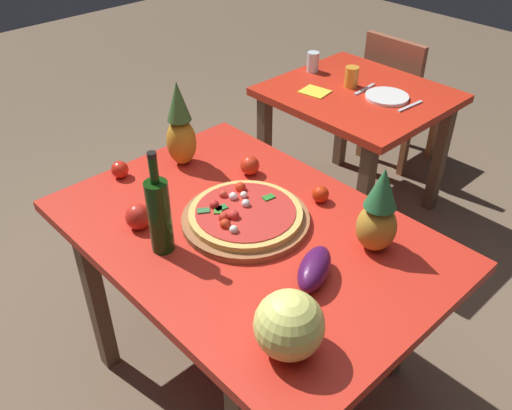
# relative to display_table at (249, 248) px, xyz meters

# --- Properties ---
(ground_plane) EXTENTS (10.00, 10.00, 0.00)m
(ground_plane) POSITION_rel_display_table_xyz_m (0.00, 0.00, -0.65)
(ground_plane) COLOR brown
(display_table) EXTENTS (1.35, 0.94, 0.73)m
(display_table) POSITION_rel_display_table_xyz_m (0.00, 0.00, 0.00)
(display_table) COLOR brown
(display_table) RESTS_ON ground_plane
(background_table) EXTENTS (0.87, 0.79, 0.73)m
(background_table) POSITION_rel_display_table_xyz_m (-0.46, 1.21, -0.04)
(background_table) COLOR brown
(background_table) RESTS_ON ground_plane
(dining_chair) EXTENTS (0.40, 0.40, 0.85)m
(dining_chair) POSITION_rel_display_table_xyz_m (-0.61, 1.83, -0.17)
(dining_chair) COLOR #965A35
(dining_chair) RESTS_ON ground_plane
(pizza_board) EXTENTS (0.45, 0.45, 0.02)m
(pizza_board) POSITION_rel_display_table_xyz_m (-0.04, 0.02, 0.09)
(pizza_board) COLOR #965A35
(pizza_board) RESTS_ON display_table
(pizza) EXTENTS (0.40, 0.40, 0.06)m
(pizza) POSITION_rel_display_table_xyz_m (-0.04, 0.02, 0.12)
(pizza) COLOR #DCAF56
(pizza) RESTS_ON pizza_board
(wine_bottle) EXTENTS (0.08, 0.08, 0.37)m
(wine_bottle) POSITION_rel_display_table_xyz_m (-0.12, -0.27, 0.22)
(wine_bottle) COLOR black
(wine_bottle) RESTS_ON display_table
(pineapple_left) EXTENTS (0.12, 0.12, 0.36)m
(pineapple_left) POSITION_rel_display_table_xyz_m (-0.51, 0.11, 0.24)
(pineapple_left) COLOR #C08423
(pineapple_left) RESTS_ON display_table
(pineapple_right) EXTENTS (0.13, 0.13, 0.31)m
(pineapple_right) POSITION_rel_display_table_xyz_m (0.35, 0.24, 0.22)
(pineapple_right) COLOR #B48229
(pineapple_right) RESTS_ON display_table
(melon) EXTENTS (0.19, 0.19, 0.19)m
(melon) POSITION_rel_display_table_xyz_m (0.45, -0.27, 0.17)
(melon) COLOR #DBDF6E
(melon) RESTS_ON display_table
(bell_pepper) EXTENTS (0.09, 0.09, 0.10)m
(bell_pepper) POSITION_rel_display_table_xyz_m (-0.27, -0.26, 0.12)
(bell_pepper) COLOR red
(bell_pepper) RESTS_ON display_table
(eggplant) EXTENTS (0.17, 0.22, 0.09)m
(eggplant) POSITION_rel_display_table_xyz_m (0.32, -0.02, 0.12)
(eggplant) COLOR #451347
(eggplant) RESTS_ON display_table
(tomato_by_bottle) EXTENTS (0.06, 0.06, 0.06)m
(tomato_by_bottle) POSITION_rel_display_table_xyz_m (0.06, 0.31, 0.11)
(tomato_by_bottle) COLOR red
(tomato_by_bottle) RESTS_ON display_table
(tomato_near_board) EXTENTS (0.08, 0.08, 0.08)m
(tomato_near_board) POSITION_rel_display_table_xyz_m (-0.26, 0.25, 0.12)
(tomato_near_board) COLOR red
(tomato_near_board) RESTS_ON display_table
(tomato_at_corner) EXTENTS (0.07, 0.07, 0.07)m
(tomato_at_corner) POSITION_rel_display_table_xyz_m (-0.60, -0.14, 0.11)
(tomato_at_corner) COLOR red
(tomato_at_corner) RESTS_ON display_table
(drinking_glass_juice) EXTENTS (0.07, 0.07, 0.11)m
(drinking_glass_juice) POSITION_rel_display_table_xyz_m (-0.53, 1.22, 0.13)
(drinking_glass_juice) COLOR orange
(drinking_glass_juice) RESTS_ON background_table
(drinking_glass_water) EXTENTS (0.07, 0.07, 0.11)m
(drinking_glass_water) POSITION_rel_display_table_xyz_m (-0.81, 1.23, 0.13)
(drinking_glass_water) COLOR silver
(drinking_glass_water) RESTS_ON background_table
(dinner_plate) EXTENTS (0.22, 0.22, 0.02)m
(dinner_plate) POSITION_rel_display_table_xyz_m (-0.31, 1.24, 0.09)
(dinner_plate) COLOR white
(dinner_plate) RESTS_ON background_table
(fork_utensil) EXTENTS (0.03, 0.18, 0.01)m
(fork_utensil) POSITION_rel_display_table_xyz_m (-0.45, 1.24, 0.08)
(fork_utensil) COLOR silver
(fork_utensil) RESTS_ON background_table
(knife_utensil) EXTENTS (0.03, 0.18, 0.01)m
(knife_utensil) POSITION_rel_display_table_xyz_m (-0.17, 1.24, 0.08)
(knife_utensil) COLOR silver
(knife_utensil) RESTS_ON background_table
(napkin_folded) EXTENTS (0.16, 0.14, 0.01)m
(napkin_folded) POSITION_rel_display_table_xyz_m (-0.61, 1.03, 0.08)
(napkin_folded) COLOR yellow
(napkin_folded) RESTS_ON background_table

